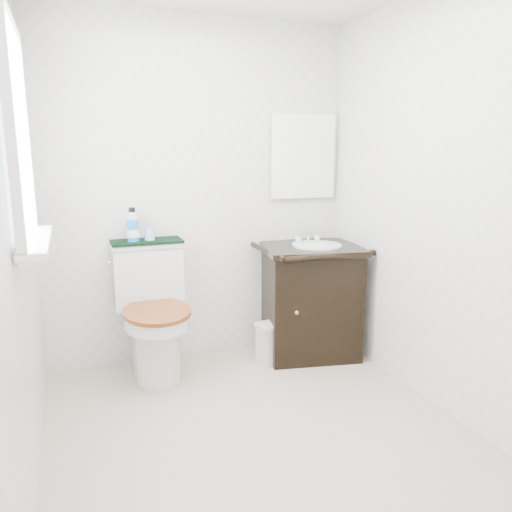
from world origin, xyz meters
TOP-DOWN VIEW (x-y plane):
  - floor at (0.00, 0.00)m, footprint 2.40×2.40m
  - wall_back at (0.00, 1.20)m, footprint 2.40×0.00m
  - wall_front at (0.00, -1.20)m, footprint 2.40×0.00m
  - wall_left at (-1.10, 0.00)m, footprint 0.00×2.40m
  - wall_right at (1.10, 0.00)m, footprint 0.00×2.40m
  - window at (-1.07, 0.25)m, footprint 0.02×0.70m
  - mirror at (0.80, 1.18)m, footprint 0.50×0.02m
  - toilet at (-0.40, 0.96)m, footprint 0.48×0.65m
  - vanity at (0.75, 0.90)m, footprint 0.78×0.71m
  - trash_bin at (0.41, 0.82)m, footprint 0.22×0.19m
  - towel at (-0.40, 1.09)m, footprint 0.47×0.22m
  - mouthwash_bottle at (-0.49, 1.08)m, footprint 0.08×0.08m
  - cup at (-0.38, 1.09)m, footprint 0.07×0.07m
  - soap_bar at (0.68, 1.02)m, footprint 0.07×0.04m

SIDE VIEW (x-z plane):
  - floor at x=0.00m, z-range 0.00..0.00m
  - trash_bin at x=0.41m, z-range 0.00..0.30m
  - toilet at x=-0.40m, z-range -0.06..0.83m
  - vanity at x=0.75m, z-range -0.03..0.89m
  - soap_bar at x=0.68m, z-range 0.82..0.84m
  - towel at x=-0.40m, z-range 0.88..0.90m
  - cup at x=-0.38m, z-range 0.90..0.99m
  - mouthwash_bottle at x=-0.49m, z-range 0.89..1.12m
  - wall_back at x=0.00m, z-range 0.00..2.40m
  - wall_front at x=0.00m, z-range 0.00..2.40m
  - wall_left at x=-1.10m, z-range 0.00..2.40m
  - wall_right at x=1.10m, z-range 0.00..2.40m
  - mirror at x=0.80m, z-range 1.15..1.75m
  - window at x=-1.07m, z-range 1.10..2.00m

